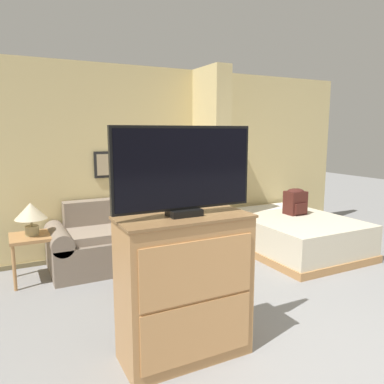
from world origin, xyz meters
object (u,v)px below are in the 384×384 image
tv_dresser (185,287)px  bed (291,233)px  tv (184,171)px  table_lamp (31,213)px  backpack (295,201)px  couch (123,241)px  coffee_table (156,259)px

tv_dresser → bed: (2.51, 1.64, -0.30)m
tv_dresser → tv: bearing=90.0°
table_lamp → backpack: size_ratio=0.99×
table_lamp → tv_dresser: 2.32m
tv → couch: bearing=85.4°
coffee_table → bed: 2.36m
backpack → tv: bearing=-146.9°
coffee_table → bed: (2.30, 0.50, -0.13)m
coffee_table → backpack: (2.45, 0.61, 0.31)m
coffee_table → table_lamp: bearing=138.7°
couch → backpack: size_ratio=4.86×
couch → backpack: (2.49, -0.46, 0.39)m
coffee_table → backpack: backpack is taller
couch → coffee_table: couch is taller
table_lamp → tv_dresser: size_ratio=0.34×
couch → table_lamp: table_lamp is taller
tv → backpack: bearing=33.1°
couch → backpack: backpack is taller
table_lamp → backpack: (3.58, -0.38, -0.11)m
bed → backpack: bearing=33.7°
coffee_table → table_lamp: 1.55m
couch → tv_dresser: size_ratio=1.68×
table_lamp → coffee_table: bearing=-41.3°
coffee_table → tv: 1.56m
tv_dresser → bed: bearing=33.1°
couch → bed: couch is taller
backpack → bed: bearing=-146.3°
tv_dresser → table_lamp: bearing=113.2°
backpack → table_lamp: bearing=173.9°
tv_dresser → tv: 0.89m
tv_dresser → bed: size_ratio=0.58×
backpack → coffee_table: bearing=-166.1°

